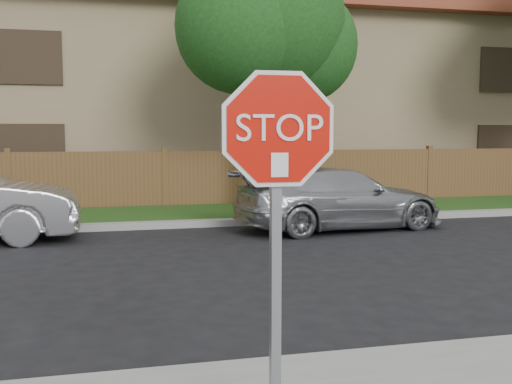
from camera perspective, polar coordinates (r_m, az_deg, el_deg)
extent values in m
plane|color=black|center=(5.68, 1.65, -16.29)|extent=(90.00, 90.00, 0.00)
cube|color=gray|center=(13.46, -7.46, -3.05)|extent=(70.00, 0.30, 0.15)
cube|color=#1E4714|center=(15.09, -8.12, -2.16)|extent=(70.00, 3.00, 0.12)
cube|color=brown|center=(16.59, -8.68, 1.12)|extent=(70.00, 0.12, 1.60)
cube|color=#917C5A|center=(22.14, -10.01, 7.95)|extent=(34.00, 8.00, 6.00)
cube|color=brown|center=(22.50, -10.16, 16.25)|extent=(35.20, 9.20, 0.50)
cylinder|color=#382B21|center=(15.28, 1.22, 5.14)|extent=(0.44, 0.44, 3.92)
sphere|color=#154214|center=(15.53, 1.25, 16.06)|extent=(3.80, 3.80, 3.80)
sphere|color=#154214|center=(15.97, 4.18, 13.72)|extent=(3.00, 3.00, 3.00)
sphere|color=#154214|center=(14.91, -1.43, 15.39)|extent=(3.20, 3.20, 3.20)
cube|color=gray|center=(3.88, 1.86, -7.40)|extent=(0.06, 0.06, 2.30)
cylinder|color=white|center=(3.72, 2.17, 6.00)|extent=(1.01, 0.02, 1.01)
cylinder|color=red|center=(3.71, 2.22, 6.00)|extent=(0.93, 0.02, 0.93)
cube|color=white|center=(3.70, 2.27, 2.59)|extent=(0.11, 0.00, 0.15)
imported|color=#A6A9AD|center=(13.20, 7.97, -0.61)|extent=(4.84, 2.46, 1.35)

